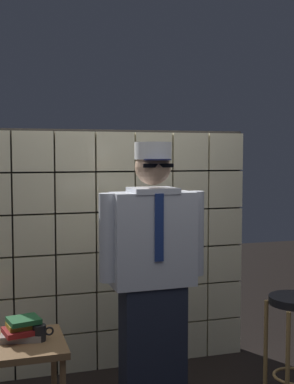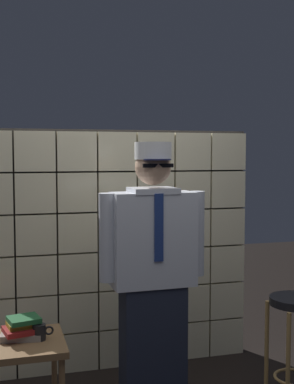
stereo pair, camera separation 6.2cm
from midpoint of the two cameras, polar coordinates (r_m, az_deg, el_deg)
name	(u,v)px [view 1 (the left image)]	position (r m, az deg, el deg)	size (l,w,h in m)	color
glass_block_wall	(115,250)	(4.06, -4.03, -6.45)	(2.19, 0.10, 1.88)	beige
standing_person	(153,274)	(3.31, 0.11, -9.07)	(0.69, 0.29, 1.74)	#1E2333
side_table	(20,354)	(3.30, -14.34, -16.96)	(0.52, 0.52, 0.56)	brown
book_stack	(22,329)	(3.30, -14.12, -14.50)	(0.27, 0.23, 0.13)	gray
coffee_mug	(40,333)	(3.25, -12.28, -14.94)	(0.13, 0.08, 0.09)	black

